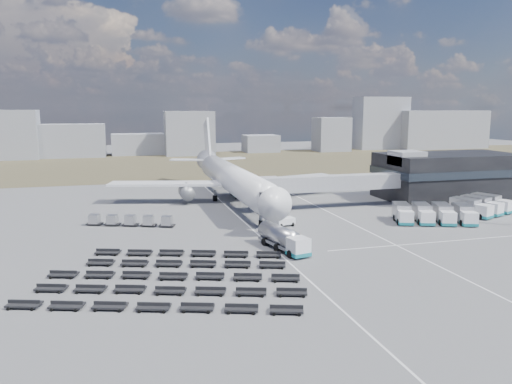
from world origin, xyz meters
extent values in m
plane|color=#565659|center=(0.00, 0.00, 0.00)|extent=(420.00, 420.00, 0.00)
cube|color=#444029|center=(0.00, 110.00, 0.01)|extent=(420.00, 90.00, 0.01)
cube|color=silver|center=(-2.00, 5.00, 0.01)|extent=(0.25, 110.00, 0.01)
cube|color=silver|center=(16.00, 5.00, 0.01)|extent=(0.25, 110.00, 0.01)
cube|color=silver|center=(25.00, -8.00, 0.01)|extent=(40.00, 0.25, 0.01)
cube|color=black|center=(48.00, 24.00, 5.00)|extent=(30.00, 16.00, 10.00)
cube|color=#262D38|center=(48.00, 24.00, 6.20)|extent=(30.40, 16.40, 1.60)
cube|color=#939399|center=(36.00, 22.00, 9.50)|extent=(6.00, 6.00, 3.00)
cube|color=#939399|center=(18.10, 20.50, 5.10)|extent=(29.80, 3.00, 3.00)
cube|color=#939399|center=(4.70, 20.00, 5.10)|extent=(4.00, 3.60, 3.40)
cylinder|color=slate|center=(6.20, 20.50, 2.55)|extent=(0.70, 0.70, 5.10)
cylinder|color=black|center=(6.20, 20.50, 0.45)|extent=(1.40, 0.90, 1.40)
cylinder|color=white|center=(0.00, 30.00, 5.30)|extent=(5.60, 48.00, 5.60)
cone|color=white|center=(0.00, 3.50, 5.30)|extent=(5.60, 5.00, 5.60)
cone|color=white|center=(0.00, 58.00, 6.10)|extent=(5.60, 8.00, 5.60)
cube|color=black|center=(0.00, 5.50, 6.10)|extent=(2.20, 2.00, 0.80)
cube|color=white|center=(-13.00, 35.00, 4.10)|extent=(25.59, 11.38, 0.50)
cube|color=white|center=(13.00, 35.00, 4.10)|extent=(25.59, 11.38, 0.50)
cylinder|color=slate|center=(-9.50, 33.00, 2.40)|extent=(3.00, 5.00, 3.00)
cylinder|color=slate|center=(9.50, 33.00, 2.40)|extent=(3.00, 5.00, 3.00)
cube|color=white|center=(-5.50, 60.00, 6.50)|extent=(9.49, 5.63, 0.35)
cube|color=white|center=(5.50, 60.00, 6.50)|extent=(9.49, 5.63, 0.35)
cube|color=white|center=(0.00, 61.00, 11.80)|extent=(0.50, 9.06, 11.45)
cylinder|color=slate|center=(0.00, 9.00, 1.25)|extent=(0.50, 0.50, 2.50)
cylinder|color=slate|center=(-3.20, 34.00, 1.25)|extent=(0.60, 0.60, 2.50)
cylinder|color=slate|center=(3.20, 34.00, 1.25)|extent=(0.60, 0.60, 2.50)
cylinder|color=black|center=(0.00, 9.00, 0.50)|extent=(0.50, 1.20, 1.20)
cube|color=gray|center=(-46.55, 145.94, 6.74)|extent=(36.94, 12.00, 13.49)
cube|color=gray|center=(-13.64, 150.33, 4.48)|extent=(24.33, 12.00, 8.97)
cube|color=gray|center=(6.30, 142.12, 9.29)|extent=(20.54, 12.00, 18.57)
cube|color=gray|center=(39.93, 148.84, 3.85)|extent=(15.34, 12.00, 7.70)
cube|color=gray|center=(72.96, 144.47, 7.80)|extent=(15.24, 12.00, 15.60)
cube|color=gray|center=(101.37, 150.03, 12.59)|extent=(25.13, 12.00, 25.18)
cube|color=gray|center=(131.99, 143.57, 9.32)|extent=(45.70, 12.00, 18.65)
cube|color=white|center=(-0.04, -9.74, 1.53)|extent=(3.02, 3.02, 2.42)
cube|color=#167580|center=(-0.04, -9.74, 0.58)|extent=(3.15, 3.15, 0.53)
cylinder|color=#ABABAF|center=(-1.18, -4.72, 2.00)|extent=(4.31, 8.27, 2.63)
cube|color=slate|center=(-1.18, -4.72, 0.79)|extent=(4.20, 8.25, 0.37)
cylinder|color=black|center=(-0.83, -6.25, 0.53)|extent=(2.92, 1.73, 1.16)
cube|color=white|center=(4.00, 8.00, 0.73)|extent=(3.51, 2.39, 1.46)
cube|color=white|center=(3.15, 38.31, 1.81)|extent=(2.85, 6.83, 3.16)
cube|color=#167580|center=(3.15, 38.31, 0.51)|extent=(2.97, 6.95, 0.51)
cube|color=white|center=(24.28, 2.99, 1.36)|extent=(3.05, 2.98, 2.30)
cube|color=#167580|center=(24.28, 2.99, 0.47)|extent=(3.18, 3.12, 0.47)
cube|color=#ABABAF|center=(25.53, 6.43, 1.78)|extent=(4.00, 5.38, 2.72)
cube|color=white|center=(27.62, 1.78, 1.36)|extent=(3.05, 2.98, 2.30)
cube|color=#167580|center=(27.62, 1.78, 0.47)|extent=(3.18, 3.12, 0.47)
cube|color=#ABABAF|center=(28.87, 5.22, 1.78)|extent=(4.00, 5.38, 2.72)
cube|color=white|center=(30.97, 0.57, 1.36)|extent=(3.05, 2.98, 2.30)
cube|color=#167580|center=(30.97, 0.57, 0.47)|extent=(3.18, 3.12, 0.47)
cube|color=#ABABAF|center=(32.22, 4.01, 1.78)|extent=(4.00, 5.38, 2.72)
cube|color=white|center=(34.31, -0.64, 1.36)|extent=(3.05, 2.98, 2.30)
cube|color=#167580|center=(34.31, -0.64, 0.47)|extent=(3.18, 3.12, 0.47)
cube|color=#ABABAF|center=(35.56, 2.80, 1.78)|extent=(4.00, 5.38, 2.72)
cube|color=white|center=(40.86, 3.58, 1.41)|extent=(3.21, 3.14, 2.39)
cube|color=#167580|center=(40.86, 3.58, 0.49)|extent=(3.35, 3.29, 0.49)
cube|color=#ABABAF|center=(39.46, 7.12, 1.85)|extent=(4.27, 5.61, 2.83)
cube|color=white|center=(44.30, 4.95, 1.41)|extent=(3.21, 3.14, 2.39)
cube|color=#167580|center=(44.30, 4.95, 0.49)|extent=(3.35, 3.29, 0.49)
cube|color=#ABABAF|center=(42.90, 8.48, 1.85)|extent=(4.27, 5.61, 2.83)
cube|color=white|center=(47.74, 6.31, 1.41)|extent=(3.21, 3.14, 2.39)
cube|color=#167580|center=(47.74, 6.31, 0.49)|extent=(3.35, 3.29, 0.49)
cube|color=#ABABAF|center=(46.34, 9.84, 1.85)|extent=(4.27, 5.61, 2.83)
cube|color=black|center=(-27.50, 17.27, 0.30)|extent=(3.00, 2.43, 0.18)
cube|color=#ABABAF|center=(-27.50, 17.27, 1.15)|extent=(2.07, 2.07, 1.50)
cube|color=black|center=(-24.52, 16.11, 0.30)|extent=(3.00, 2.43, 0.18)
cube|color=#ABABAF|center=(-24.52, 16.11, 1.15)|extent=(2.07, 2.07, 1.50)
cube|color=black|center=(-21.55, 14.95, 0.30)|extent=(3.00, 2.43, 0.18)
cube|color=#ABABAF|center=(-21.55, 14.95, 1.15)|extent=(2.07, 2.07, 1.50)
cube|color=black|center=(-18.57, 13.80, 0.30)|extent=(3.00, 2.43, 0.18)
cube|color=#ABABAF|center=(-18.57, 13.80, 1.15)|extent=(2.07, 2.07, 1.50)
cube|color=black|center=(-15.59, 12.64, 0.30)|extent=(3.00, 2.43, 0.18)
cube|color=#ABABAF|center=(-15.59, 12.64, 1.15)|extent=(2.07, 2.07, 1.50)
cube|color=black|center=(-20.24, -22.59, 0.40)|extent=(30.06, 11.29, 0.80)
cube|color=black|center=(-18.79, -18.15, 0.40)|extent=(30.06, 11.29, 0.80)
cube|color=black|center=(-17.33, -13.72, 0.40)|extent=(30.06, 11.29, 0.80)
cube|color=black|center=(-15.88, -9.29, 0.40)|extent=(25.84, 9.90, 0.80)
cube|color=black|center=(-14.42, -4.86, 0.40)|extent=(25.84, 9.90, 0.80)
camera|label=1|loc=(-22.92, -71.11, 20.08)|focal=35.00mm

